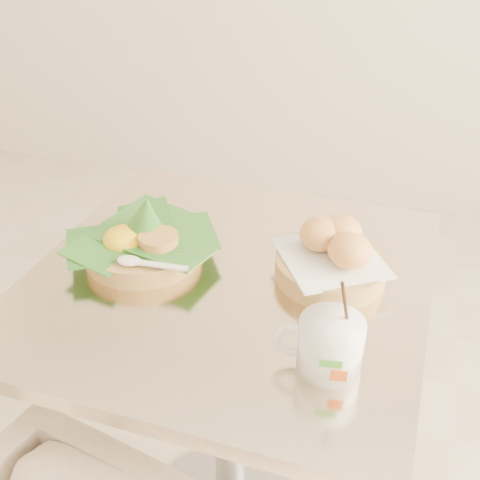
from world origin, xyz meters
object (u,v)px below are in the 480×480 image
(bread_basket, at_px, (333,256))
(coffee_mug, at_px, (329,343))
(cafe_table, at_px, (230,365))
(rice_basket, at_px, (142,240))

(bread_basket, relative_size, coffee_mug, 1.41)
(bread_basket, height_order, coffee_mug, coffee_mug)
(bread_basket, bearing_deg, cafe_table, -163.07)
(cafe_table, bearing_deg, bread_basket, 16.93)
(cafe_table, relative_size, bread_basket, 3.25)
(bread_basket, xyz_separation_m, coffee_mug, (0.03, -0.23, 0.00))
(rice_basket, distance_m, bread_basket, 0.35)
(rice_basket, bearing_deg, cafe_table, -3.92)
(cafe_table, xyz_separation_m, coffee_mug, (0.21, -0.18, 0.26))
(cafe_table, height_order, bread_basket, bread_basket)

